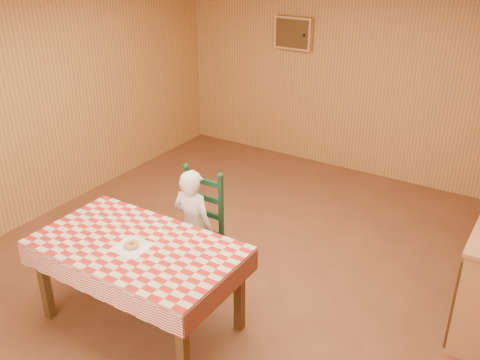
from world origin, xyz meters
name	(u,v)px	position (x,y,z in m)	size (l,w,h in m)	color
ground	(229,278)	(0.00, 0.00, 0.00)	(6.00, 6.00, 0.00)	brown
cabin_walls	(260,76)	(0.00, 0.53, 1.83)	(5.10, 6.05, 2.65)	#BF8645
dining_table	(137,253)	(-0.27, -0.90, 0.69)	(1.66, 0.96, 0.77)	#503315
ladder_chair	(197,230)	(-0.27, -0.11, 0.50)	(0.44, 0.40, 1.08)	black
seated_child	(193,227)	(-0.27, -0.17, 0.56)	(0.41, 0.27, 1.12)	white
napkin	(132,247)	(-0.27, -0.95, 0.77)	(0.26, 0.26, 0.00)	white
donut	(132,245)	(-0.27, -0.95, 0.79)	(0.12, 0.12, 0.04)	#D48E4C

